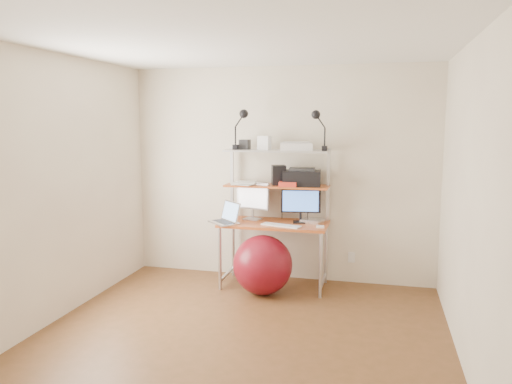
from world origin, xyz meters
TOP-DOWN VIEW (x-y plane):
  - room at (0.00, 0.00)m, footprint 3.60×3.60m
  - computer_desk at (0.00, 1.50)m, footprint 1.20×0.60m
  - wall_outlet at (0.85, 1.79)m, footprint 0.08×0.01m
  - monitor_silver at (-0.28, 1.57)m, footprint 0.41×0.19m
  - monitor_black at (0.29, 1.52)m, footprint 0.44×0.15m
  - laptop at (-0.51, 1.30)m, footprint 0.44×0.43m
  - keyboard at (0.11, 1.28)m, footprint 0.46×0.24m
  - mouse at (0.54, 1.29)m, footprint 0.09×0.06m
  - mac_mini at (0.42, 1.55)m, footprint 0.27×0.27m
  - phone at (0.07, 1.31)m, footprint 0.08×0.14m
  - printer at (0.29, 1.58)m, footprint 0.44×0.32m
  - nas_cube at (0.02, 1.58)m, footprint 0.19×0.19m
  - red_box at (0.15, 1.46)m, footprint 0.21×0.14m
  - scanner at (0.22, 1.55)m, footprint 0.39×0.29m
  - box_white at (-0.15, 1.58)m, footprint 0.15×0.13m
  - box_grey at (-0.39, 1.62)m, footprint 0.12×0.12m
  - clip_lamp_left at (-0.39, 1.51)m, footprint 0.18×0.10m
  - clip_lamp_right at (0.46, 1.51)m, footprint 0.18×0.10m
  - exercise_ball at (-0.07, 1.16)m, footprint 0.65×0.65m
  - paper_stack at (-0.38, 1.57)m, footprint 0.41×0.41m

SIDE VIEW (x-z plane):
  - wall_outlet at x=0.85m, z-range 0.24..0.36m
  - exercise_ball at x=-0.07m, z-range 0.00..0.65m
  - phone at x=0.07m, z-range 0.74..0.75m
  - keyboard at x=0.11m, z-range 0.74..0.75m
  - mouse at x=0.54m, z-range 0.74..0.76m
  - mac_mini at x=0.42m, z-range 0.74..0.78m
  - laptop at x=-0.51m, z-range 0.64..0.94m
  - computer_desk at x=0.00m, z-range 0.17..1.74m
  - monitor_black at x=0.29m, z-range 0.74..1.18m
  - monitor_silver at x=-0.28m, z-range 0.76..1.22m
  - paper_stack at x=-0.38m, z-range 1.15..1.18m
  - red_box at x=0.15m, z-range 1.15..1.21m
  - printer at x=0.29m, z-range 1.14..1.34m
  - room at x=0.00m, z-range -0.55..3.05m
  - nas_cube at x=0.02m, z-range 1.15..1.37m
  - scanner at x=0.22m, z-range 1.55..1.64m
  - box_grey at x=-0.39m, z-range 1.55..1.66m
  - box_white at x=-0.15m, z-range 1.55..1.71m
  - clip_lamp_right at x=0.46m, z-range 1.65..2.09m
  - clip_lamp_left at x=-0.39m, z-range 1.65..2.11m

